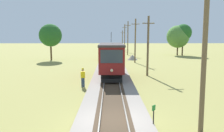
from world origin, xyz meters
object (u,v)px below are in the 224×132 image
utility_pole_mid (135,40)px  tree_left_far (178,37)px  utility_pole_horizon (122,40)px  gravel_pile (132,57)px  track_worker (83,76)px  red_tram (111,58)px  freight_car (111,52)px  tree_left_near (183,33)px  utility_pole_far (128,38)px  utility_pole_foreground (204,55)px  utility_pole_near_tram (148,46)px  utility_pole_distant (125,38)px  tree_right_near (50,35)px  trackside_signal_marker (154,115)px

utility_pole_mid → tree_left_far: utility_pole_mid is taller
utility_pole_horizon → gravel_pile: bearing=-90.0°
utility_pole_horizon → track_worker: bearing=-97.0°
red_tram → freight_car: (-0.00, 19.32, -0.64)m
tree_left_near → utility_pole_far: bearing=174.8°
utility_pole_foreground → gravel_pile: utility_pole_foreground is taller
utility_pole_foreground → gravel_pile: 32.57m
red_tram → utility_pole_foreground: (4.27, -14.14, 1.61)m
utility_pole_near_tram → gravel_pile: size_ratio=3.32×
track_worker → utility_pole_mid: bearing=-35.1°
utility_pole_distant → utility_pole_horizon: size_ratio=1.24×
utility_pole_mid → utility_pole_foreground: bearing=-90.0°
red_tram → utility_pole_mid: bearing=72.8°
utility_pole_far → tree_left_far: 12.06m
utility_pole_mid → gravel_pile: 5.63m
utility_pole_distant → tree_left_far: 17.17m
utility_pole_horizon → tree_left_far: (12.03, -23.33, 1.13)m
tree_right_near → utility_pole_foreground: bearing=-63.8°
gravel_pile → tree_right_near: (-15.82, -0.25, 4.28)m
red_tram → tree_right_near: bearing=122.6°
tree_right_near → red_tram: bearing=-57.4°
utility_pole_distant → tree_right_near: (-15.80, -22.80, 0.62)m
red_tram → tree_left_far: tree_left_far is taller
tree_left_near → utility_pole_near_tram: bearing=-115.8°
utility_pole_distant → utility_pole_horizon: bearing=90.0°
red_tram → track_worker: red_tram is taller
red_tram → utility_pole_distant: (4.27, 40.82, 1.97)m
utility_pole_far → trackside_signal_marker: 43.18m
utility_pole_foreground → track_worker: bearing=126.0°
utility_pole_distant → track_worker: utility_pole_distant is taller
gravel_pile → tree_right_near: tree_right_near is taller
gravel_pile → tree_left_near: bearing=37.1°
trackside_signal_marker → utility_pole_mid: bearing=85.4°
gravel_pile → tree_left_far: bearing=40.6°
utility_pole_near_tram → tree_right_near: tree_right_near is taller
red_tram → trackside_signal_marker: bearing=-81.4°
utility_pole_near_tram → freight_car: bearing=103.2°
track_worker → tree_right_near: tree_right_near is taller
freight_car → utility_pole_horizon: 32.91m
red_tram → tree_left_far: bearing=60.3°
utility_pole_horizon → tree_right_near: (-15.80, -33.89, 1.41)m
utility_pole_near_tram → tree_left_far: 30.04m
red_tram → utility_pole_far: utility_pole_far is taller
tree_left_near → tree_right_near: bearing=-160.7°
freight_car → tree_left_far: bearing=29.6°
utility_pole_foreground → track_worker: (-6.93, 9.55, -2.82)m
freight_car → tree_right_near: 12.04m
red_tram → utility_pole_distant: size_ratio=1.05×
track_worker → tree_left_far: size_ratio=0.25×
trackside_signal_marker → tree_left_far: 44.72m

